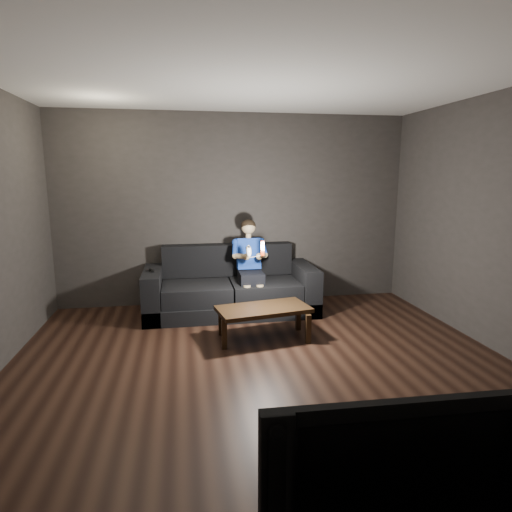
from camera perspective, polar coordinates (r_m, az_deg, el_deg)
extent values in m
plane|color=black|center=(4.12, 1.63, -15.87)|extent=(5.00, 5.00, 0.00)
cube|color=#35322F|center=(6.17, -2.87, 6.16)|extent=(5.00, 0.04, 2.70)
cube|color=#35322F|center=(1.42, 22.50, -10.72)|extent=(5.00, 0.04, 2.70)
cube|color=white|center=(3.78, 1.87, 23.82)|extent=(5.00, 5.00, 0.02)
cube|color=black|center=(5.87, -3.38, -6.56)|extent=(2.28, 0.98, 0.20)
cube|color=black|center=(5.68, -7.88, -4.96)|extent=(0.89, 0.69, 0.24)
cube|color=black|center=(5.77, 1.23, -4.59)|extent=(0.89, 0.69, 0.24)
cube|color=black|center=(6.09, -3.83, -0.48)|extent=(1.82, 0.23, 0.45)
cube|color=black|center=(5.79, -13.58, -4.90)|extent=(0.23, 0.98, 0.62)
cube|color=black|center=(6.00, 6.41, -4.10)|extent=(0.23, 0.98, 0.62)
cube|color=black|center=(5.67, -0.68, -2.86)|extent=(0.31, 0.40, 0.15)
cube|color=#173FA5|center=(5.82, -1.01, 0.33)|extent=(0.31, 0.22, 0.44)
cube|color=orange|center=(5.72, -0.87, 0.79)|extent=(0.10, 0.10, 0.10)
cube|color=#AB1D2A|center=(5.71, -0.87, 0.79)|extent=(0.06, 0.06, 0.07)
cylinder|color=#D3B380|center=(5.78, -1.01, 2.68)|extent=(0.07, 0.07, 0.06)
sphere|color=#D3B380|center=(5.76, -1.02, 3.87)|extent=(0.19, 0.19, 0.19)
ellipsoid|color=black|center=(5.77, -1.04, 4.09)|extent=(0.20, 0.20, 0.17)
cylinder|color=#173FA5|center=(5.71, -2.83, 0.93)|extent=(0.08, 0.24, 0.20)
cylinder|color=#173FA5|center=(5.77, 1.00, 1.04)|extent=(0.08, 0.24, 0.20)
cylinder|color=#D3B380|center=(5.56, -2.03, 0.17)|extent=(0.15, 0.25, 0.11)
cylinder|color=#D3B380|center=(5.61, 0.84, 0.26)|extent=(0.15, 0.25, 0.11)
sphere|color=#D3B380|center=(5.47, -1.29, -0.11)|extent=(0.09, 0.09, 0.09)
sphere|color=#D3B380|center=(5.50, 0.44, -0.05)|extent=(0.09, 0.09, 0.09)
cylinder|color=#D3B380|center=(5.52, -1.19, -5.72)|extent=(0.09, 0.09, 0.36)
cylinder|color=#D3B380|center=(5.55, 0.53, -5.64)|extent=(0.09, 0.09, 0.36)
cube|color=red|center=(5.26, 0.87, 1.03)|extent=(0.06, 0.07, 0.19)
cube|color=#650305|center=(5.23, 0.91, 1.56)|extent=(0.03, 0.01, 0.03)
cylinder|color=silver|center=(5.24, 0.91, 0.86)|extent=(0.02, 0.01, 0.02)
ellipsoid|color=silver|center=(5.24, -0.94, 0.66)|extent=(0.08, 0.10, 0.16)
cylinder|color=black|center=(5.19, -0.88, 1.23)|extent=(0.03, 0.01, 0.03)
cube|color=black|center=(5.66, -13.76, -1.88)|extent=(0.07, 0.15, 0.03)
cube|color=black|center=(5.70, -13.73, -1.63)|extent=(0.02, 0.02, 0.00)
cube|color=black|center=(4.87, 1.00, -7.11)|extent=(1.10, 0.69, 0.05)
cube|color=black|center=(4.68, -4.25, -10.35)|extent=(0.06, 0.06, 0.33)
cube|color=black|center=(4.85, 6.97, -9.63)|extent=(0.06, 0.06, 0.33)
cube|color=black|center=(5.07, -4.71, -8.65)|extent=(0.06, 0.06, 0.33)
cube|color=black|center=(5.23, 5.65, -8.06)|extent=(0.06, 0.06, 0.33)
imported|color=black|center=(1.86, 17.63, -24.45)|extent=(1.05, 0.16, 0.60)
cube|color=silver|center=(2.24, 30.90, -24.80)|extent=(0.08, 0.18, 0.23)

